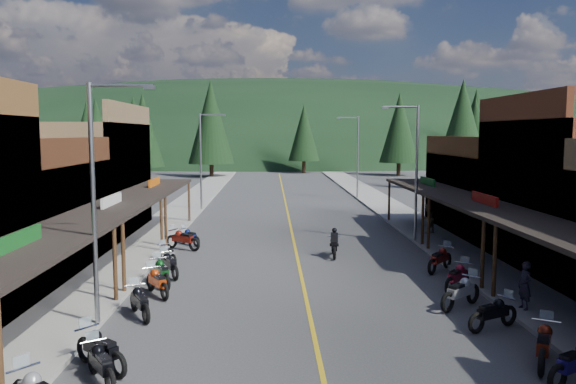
{
  "coord_description": "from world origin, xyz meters",
  "views": [
    {
      "loc": [
        -1.36,
        -24.18,
        6.4
      ],
      "look_at": [
        -0.36,
        8.13,
        3.0
      ],
      "focal_mm": 35.0,
      "sensor_mm": 36.0,
      "label": 1
    }
  ],
  "objects": [
    {
      "name": "pine_5",
      "position": [
        34.0,
        72.0,
        7.99
      ],
      "size": [
        6.72,
        6.72,
        14.0
      ],
      "color": "black",
      "rests_on": "ground"
    },
    {
      "name": "rider_on_bike",
      "position": [
        1.91,
        4.34,
        0.63
      ],
      "size": [
        0.83,
        2.12,
        1.58
      ],
      "rotation": [
        0.0,
        0.0,
        -0.07
      ],
      "color": "black",
      "rests_on": "ground"
    },
    {
      "name": "bike_east_5",
      "position": [
        5.88,
        -6.64,
        0.61
      ],
      "size": [
        2.21,
        1.6,
        1.21
      ],
      "primitive_type": null,
      "rotation": [
        0.0,
        0.0,
        -1.1
      ],
      "color": "black",
      "rests_on": "ground"
    },
    {
      "name": "pine_4",
      "position": [
        18.0,
        60.0,
        7.24
      ],
      "size": [
        5.88,
        5.88,
        12.5
      ],
      "color": "black",
      "rests_on": "ground"
    },
    {
      "name": "bike_west_5",
      "position": [
        -5.92,
        -5.08,
        0.62
      ],
      "size": [
        1.65,
        2.26,
        1.24
      ],
      "primitive_type": null,
      "rotation": [
        0.0,
        0.0,
        0.49
      ],
      "color": "black",
      "rests_on": "ground"
    },
    {
      "name": "pine_8",
      "position": [
        -22.0,
        40.0,
        5.98
      ],
      "size": [
        4.48,
        4.48,
        10.0
      ],
      "color": "black",
      "rests_on": "ground"
    },
    {
      "name": "ground",
      "position": [
        0.0,
        0.0,
        0.0
      ],
      "size": [
        220.0,
        220.0,
        0.0
      ],
      "primitive_type": "plane",
      "color": "#38383A",
      "rests_on": "ground"
    },
    {
      "name": "bike_west_3",
      "position": [
        -5.71,
        -10.28,
        0.59
      ],
      "size": [
        1.7,
        2.09,
        1.17
      ],
      "primitive_type": null,
      "rotation": [
        0.0,
        0.0,
        0.58
      ],
      "color": "black",
      "rests_on": "ground"
    },
    {
      "name": "shop_east_3",
      "position": [
        13.75,
        11.3,
        2.53
      ],
      "size": [
        10.9,
        10.2,
        6.2
      ],
      "color": "#4C2D16",
      "rests_on": "ground"
    },
    {
      "name": "pine_11",
      "position": [
        20.0,
        38.0,
        7.19
      ],
      "size": [
        5.82,
        5.82,
        12.4
      ],
      "color": "black",
      "rests_on": "ground"
    },
    {
      "name": "bike_east_6",
      "position": [
        5.59,
        -4.36,
        0.66
      ],
      "size": [
        2.29,
        2.06,
        1.33
      ],
      "primitive_type": null,
      "rotation": [
        0.0,
        0.0,
        -0.89
      ],
      "color": "#A9A9AE",
      "rests_on": "ground"
    },
    {
      "name": "bike_west_9",
      "position": [
        -6.42,
        3.04,
        0.54
      ],
      "size": [
        1.55,
        1.93,
        1.08
      ],
      "primitive_type": null,
      "rotation": [
        0.0,
        0.0,
        0.57
      ],
      "color": "gray",
      "rests_on": "ground"
    },
    {
      "name": "pine_1",
      "position": [
        -24.0,
        70.0,
        7.24
      ],
      "size": [
        5.88,
        5.88,
        12.5
      ],
      "color": "black",
      "rests_on": "ground"
    },
    {
      "name": "pedestrian_east_a",
      "position": [
        7.67,
        -4.99,
        1.01
      ],
      "size": [
        0.53,
        0.7,
        1.73
      ],
      "primitive_type": "imported",
      "rotation": [
        0.0,
        0.0,
        -1.37
      ],
      "color": "#201D2C",
      "rests_on": "sidewalk_east"
    },
    {
      "name": "streetlight_2",
      "position": [
        6.95,
        8.0,
        4.46
      ],
      "size": [
        2.16,
        0.18,
        8.0
      ],
      "color": "gray",
      "rests_on": "ground"
    },
    {
      "name": "streetlight_3",
      "position": [
        6.95,
        30.0,
        4.46
      ],
      "size": [
        2.16,
        0.18,
        8.0
      ],
      "color": "gray",
      "rests_on": "ground"
    },
    {
      "name": "ridge_hill",
      "position": [
        0.0,
        135.0,
        0.0
      ],
      "size": [
        310.0,
        140.0,
        60.0
      ],
      "primitive_type": "ellipsoid",
      "color": "black",
      "rests_on": "ground"
    },
    {
      "name": "pine_0",
      "position": [
        -40.0,
        62.0,
        6.48
      ],
      "size": [
        5.04,
        5.04,
        11.0
      ],
      "color": "black",
      "rests_on": "ground"
    },
    {
      "name": "pine_2",
      "position": [
        -10.0,
        58.0,
        7.99
      ],
      "size": [
        6.72,
        6.72,
        14.0
      ],
      "color": "black",
      "rests_on": "ground"
    },
    {
      "name": "centerline",
      "position": [
        0.0,
        20.0,
        0.01
      ],
      "size": [
        0.15,
        90.0,
        0.01
      ],
      "primitive_type": "cube",
      "color": "gold",
      "rests_on": "ground"
    },
    {
      "name": "sidewalk_east",
      "position": [
        8.7,
        20.0,
        0.07
      ],
      "size": [
        3.4,
        94.0,
        0.15
      ],
      "primitive_type": "cube",
      "color": "gray",
      "rests_on": "ground"
    },
    {
      "name": "bike_west_10",
      "position": [
        -6.21,
        6.34,
        0.65
      ],
      "size": [
        2.33,
        1.84,
        1.3
      ],
      "primitive_type": null,
      "rotation": [
        0.0,
        0.0,
        1.02
      ],
      "color": "maroon",
      "rests_on": "ground"
    },
    {
      "name": "pine_3",
      "position": [
        4.0,
        66.0,
        6.48
      ],
      "size": [
        5.04,
        5.04,
        11.0
      ],
      "color": "black",
      "rests_on": "ground"
    },
    {
      "name": "bike_west_6",
      "position": [
        -5.84,
        -2.45,
        0.62
      ],
      "size": [
        1.76,
        2.24,
        1.24
      ],
      "primitive_type": null,
      "rotation": [
        0.0,
        0.0,
        0.55
      ],
      "color": "#BE380D",
      "rests_on": "ground"
    },
    {
      "name": "streetlight_1",
      "position": [
        -6.95,
        22.0,
        4.46
      ],
      "size": [
        2.16,
        0.18,
        8.0
      ],
      "color": "gray",
      "rests_on": "ground"
    },
    {
      "name": "bike_east_7",
      "position": [
        6.23,
        -2.08,
        0.63
      ],
      "size": [
        2.01,
        2.15,
        1.26
      ],
      "primitive_type": null,
      "rotation": [
        0.0,
        0.0,
        -0.72
      ],
      "color": "maroon",
      "rests_on": "ground"
    },
    {
      "name": "bike_west_8",
      "position": [
        -5.91,
        0.52,
        0.62
      ],
      "size": [
        1.68,
        2.25,
        1.24
      ],
      "primitive_type": null,
      "rotation": [
        0.0,
        0.0,
        0.51
      ],
      "color": "black",
      "rests_on": "ground"
    },
    {
      "name": "pedestrian_east_b",
      "position": [
        8.49,
        10.25,
        1.08
      ],
      "size": [
        1.03,
        0.96,
        1.85
      ],
      "primitive_type": "imported",
      "rotation": [
        0.0,
        0.0,
        3.8
      ],
      "color": "brown",
      "rests_on": "sidewalk_east"
    },
    {
      "name": "bike_west_4",
      "position": [
        -5.96,
        -9.44,
        0.64
      ],
      "size": [
        2.18,
        2.06,
        1.29
      ],
      "primitive_type": null,
      "rotation": [
        0.0,
        0.0,
        0.84
      ],
      "color": "black",
      "rests_on": "ground"
    },
    {
      "name": "pine_9",
      "position": [
        24.0,
        45.0,
        6.38
      ],
      "size": [
        4.93,
        4.93,
        10.8
      ],
      "color": "black",
      "rests_on": "ground"
    },
    {
      "name": "bike_east_4",
      "position": [
        6.16,
        -9.49,
        0.66
      ],
      "size": [
        1.8,
        2.38,
        1.31
      ],
      "primitive_type": null,
      "rotation": [
        0.0,
        0.0,
        -0.52
      ],
      "color": "#641B0D",
      "rests_on": "ground"
    },
    {
      "name": "pine_7",
      "position": [
        -32.0,
        76.0,
        7.24
      ],
      "size": [
        5.88,
        5.88,
        12.5
      ],
      "color": "black",
      "rests_on": "ground"
    },
    {
      "name": "streetlight_0",
      "position": [
        -6.95,
        -6.0,
        4.46
      ],
      "size": [
        2.16,
        0.18,
        8.0
      ],
      "color": "gray",
      "rests_on": "ground"
    },
    {
      "name": "bike_west_7",
      "position": [
        -5.94,
        -1.02,
        0.65
      ],
      "size": [
        1.65,
        2.37,
        1.29
      ],
      "primitive_type": null,
      "rotation": [
        0.0,
        0.0,
        0.44
      ],
      "color": "#0C3F14",
      "rests_on": "ground"
    },
    {
      "name": "bike_east_8",
      "position": [
        6.48,
        1.09,
        0.65
      ],
      "size": [
        2.08,
        2.21,
        1.3
      ],
      "primitive_type": null,
      "rotation": [
        0.0,
        0.0,
        -0.73
      ],
      "color": "maroon",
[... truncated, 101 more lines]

